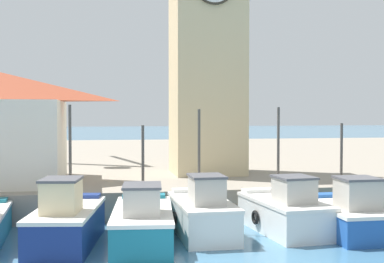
{
  "coord_description": "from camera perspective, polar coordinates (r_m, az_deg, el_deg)",
  "views": [
    {
      "loc": [
        -2.47,
        -13.14,
        4.35
      ],
      "look_at": [
        1.46,
        9.78,
        3.5
      ],
      "focal_mm": 50.0,
      "sensor_mm": 36.0,
      "label": 1
    }
  ],
  "objects": [
    {
      "name": "quay_wharf",
      "position": [
        41.17,
        -6.25,
        -3.15
      ],
      "size": [
        120.0,
        40.0,
        1.19
      ],
      "primitive_type": "cube",
      "color": "gray",
      "rests_on": "ground"
    },
    {
      "name": "fishing_boat_mid_left",
      "position": [
        18.02,
        -13.24,
        -9.35
      ],
      "size": [
        2.52,
        4.9,
        4.59
      ],
      "color": "navy",
      "rests_on": "ground"
    },
    {
      "name": "fishing_boat_center",
      "position": [
        17.86,
        -5.29,
        -9.61
      ],
      "size": [
        2.41,
        5.31,
        3.9
      ],
      "color": "#196B7F",
      "rests_on": "ground"
    },
    {
      "name": "fishing_boat_mid_right",
      "position": [
        19.09,
        1.11,
        -8.7
      ],
      "size": [
        1.99,
        4.59,
        4.45
      ],
      "color": "silver",
      "rests_on": "ground"
    },
    {
      "name": "fishing_boat_right_inner",
      "position": [
        19.85,
        9.88,
        -8.4
      ],
      "size": [
        2.47,
        4.59,
        4.53
      ],
      "color": "silver",
      "rests_on": "ground"
    },
    {
      "name": "fishing_boat_right_outer",
      "position": [
        19.99,
        16.33,
        -8.51
      ],
      "size": [
        2.24,
        4.35,
        3.94
      ],
      "color": "#2356A8",
      "rests_on": "ground"
    },
    {
      "name": "clock_tower",
      "position": [
        27.78,
        1.6,
        10.77
      ],
      "size": [
        4.0,
        4.0,
        15.58
      ],
      "color": "beige",
      "rests_on": "quay_wharf"
    }
  ]
}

